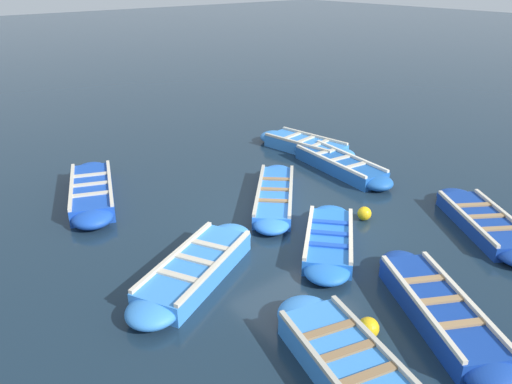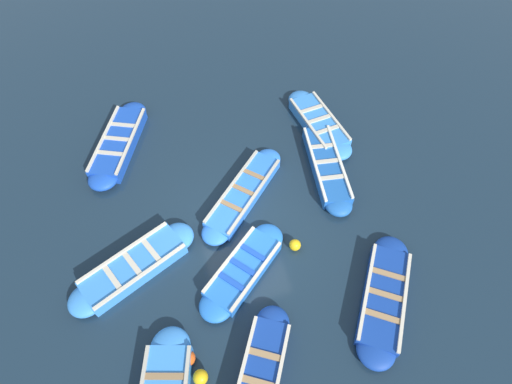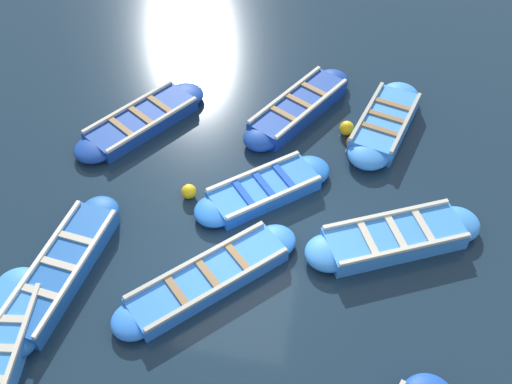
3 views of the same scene
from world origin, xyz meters
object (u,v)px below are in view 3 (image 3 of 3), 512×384
Objects in this scene: boat_near_quay at (208,279)px; buoy_white_drifting at (189,191)px; boat_drifting at (264,190)px; boat_centre at (142,121)px; buoy_yellow_far at (347,128)px; boat_mid_row at (385,123)px; boat_far_corner at (298,108)px; buoy_orange_near at (354,143)px; boat_alongside at (394,238)px; boat_tucked at (61,270)px.

buoy_white_drifting is (2.06, 0.92, 0.00)m from boat_near_quay.
boat_drifting is 3.62m from boat_centre.
boat_centre is 2.60m from buoy_white_drifting.
buoy_yellow_far is 4.05m from buoy_white_drifting.
boat_centre is at bearing 99.24° from boat_mid_row.
boat_near_quay reaches higher than buoy_yellow_far.
buoy_white_drifting is (-0.33, 1.54, -0.00)m from boat_drifting.
buoy_white_drifting is at bearing 24.14° from boat_near_quay.
boat_far_corner is at bearing -10.67° from boat_near_quay.
buoy_yellow_far is (4.66, -2.18, 0.01)m from boat_near_quay.
buoy_yellow_far is at bearing 23.70° from buoy_orange_near.
boat_alongside is at bearing -96.43° from buoy_white_drifting.
boat_near_quay is 5.14m from buoy_yellow_far.
buoy_yellow_far is (-0.49, -1.21, -0.03)m from boat_far_corner.
boat_far_corner is 6.63m from boat_tucked.
boat_near_quay is 9.36× the size of buoy_orange_near.
boat_drifting is 2.75m from buoy_yellow_far.
boat_far_corner is 4.30m from boat_alongside.
boat_alongside is at bearing -174.58° from boat_mid_row.
boat_mid_row is at bearing -47.52° from boat_tucked.
boat_mid_row is 5.82m from boat_near_quay.
boat_far_corner is at bearing 84.88° from boat_mid_row.
boat_far_corner is at bearing 33.78° from boat_alongside.
boat_alongside is 10.73× the size of buoy_yellow_far.
boat_alongside is at bearing -64.90° from boat_near_quay.
buoy_orange_near is 1.12× the size of buoy_white_drifting.
boat_centre is at bearing 97.37° from buoy_yellow_far.
boat_far_corner reaches higher than buoy_orange_near.
boat_mid_row is (-0.19, -2.07, 0.00)m from boat_far_corner.
boat_centre is (1.65, 3.23, -0.00)m from boat_drifting.
boat_alongside is (1.92, -6.11, 0.01)m from boat_tucked.
boat_drifting is 1.58m from buoy_white_drifting.
buoy_orange_near reaches higher than buoy_yellow_far.
boat_alongside is (-2.47, -5.96, 0.03)m from boat_centre.
buoy_orange_near is at bearing 139.80° from boat_mid_row.
boat_far_corner is 0.97× the size of boat_alongside.
boat_alongside is at bearing -106.62° from boat_drifting.
boat_mid_row is 0.93× the size of boat_alongside.
boat_tucked is at bearing 178.04° from boat_centre.
boat_alongside reaches higher than buoy_white_drifting.
buoy_white_drifting is (-3.09, 1.89, -0.04)m from boat_far_corner.
boat_centre reaches higher than buoy_orange_near.
boat_far_corner reaches higher than boat_near_quay.
boat_centre is at bearing 40.27° from buoy_white_drifting.
boat_drifting is 0.76× the size of boat_tucked.
boat_alongside reaches higher than boat_centre.
buoy_orange_near is 0.52m from buoy_yellow_far.
boat_far_corner is 10.44× the size of buoy_yellow_far.
boat_mid_row is 9.52× the size of buoy_orange_near.
boat_drifting is at bearing 145.59° from buoy_yellow_far.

